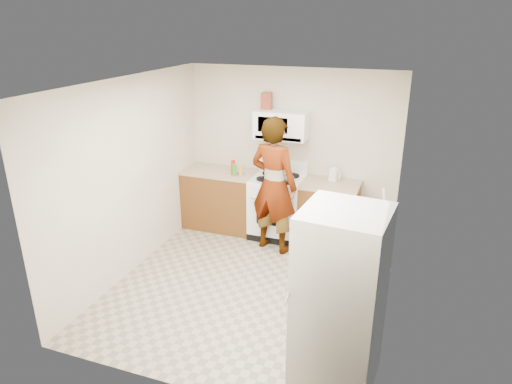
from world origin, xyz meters
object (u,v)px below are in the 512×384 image
at_px(gas_range, 278,206).
at_px(kettle, 333,175).
at_px(person, 274,185).
at_px(saucepan, 271,169).
at_px(fridge, 340,300).
at_px(microwave, 282,125).

bearing_deg(gas_range, kettle, 11.57).
distance_m(person, saucepan, 0.59).
xyz_separation_m(gas_range, kettle, (0.78, 0.16, 0.53)).
distance_m(gas_range, person, 0.66).
distance_m(person, fridge, 2.62).
bearing_deg(microwave, kettle, 2.39).
distance_m(microwave, fridge, 3.26).
xyz_separation_m(kettle, saucepan, (-0.92, -0.06, -0.00)).
distance_m(gas_range, saucepan, 0.56).
bearing_deg(person, kettle, -125.47).
height_order(gas_range, person, person).
bearing_deg(microwave, fridge, -63.82).
xyz_separation_m(microwave, person, (0.07, -0.57, -0.73)).
bearing_deg(microwave, person, -82.85).
bearing_deg(kettle, saucepan, -172.35).
height_order(person, fridge, person).
distance_m(gas_range, microwave, 1.22).
xyz_separation_m(microwave, saucepan, (-0.14, -0.02, -0.69)).
height_order(gas_range, microwave, microwave).
bearing_deg(fridge, microwave, 121.92).
bearing_deg(kettle, fridge, -73.84).
bearing_deg(microwave, gas_range, -90.00).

